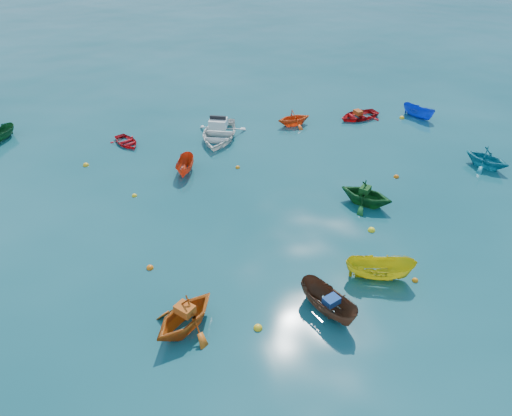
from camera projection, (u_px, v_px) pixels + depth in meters
name	position (u px, v px, depth m)	size (l,w,h in m)	color
ground	(287.00, 271.00, 23.49)	(160.00, 160.00, 0.00)	#093E46
sampan_brown_mid	(328.00, 312.00, 21.32)	(1.19, 3.17, 1.23)	#54301E
dinghy_orange_w	(186.00, 328.00, 20.58)	(2.74, 3.18, 1.67)	#C65812
sampan_yellow_mid	(378.00, 278.00, 23.12)	(1.20, 3.17, 1.23)	gold
dinghy_cyan_se	(484.00, 167.00, 31.91)	(2.40, 2.79, 1.47)	teal
sampan_orange_n	(186.00, 172.00, 31.37)	(0.97, 2.59, 1.00)	red
dinghy_green_n	(365.00, 204.00, 28.29)	(2.56, 2.97, 1.57)	#13541F
dinghy_red_ne	(358.00, 118.00, 38.28)	(2.30, 3.22, 0.67)	red
sampan_blue_far	(417.00, 117.00, 38.42)	(1.01, 2.68, 1.04)	blue
dinghy_red_far	(127.00, 144.00, 34.62)	(1.78, 2.49, 0.52)	red
dinghy_orange_far	(294.00, 125.00, 37.22)	(2.16, 2.51, 1.32)	#F35216
sampan_green_far	(3.00, 140.00, 35.10)	(0.99, 2.63, 1.02)	#124F23
motorboat_white	(219.00, 138.00, 35.33)	(3.48, 4.87, 1.61)	white
tarp_blue_a	(331.00, 301.00, 20.79)	(0.65, 0.50, 0.32)	navy
tarp_orange_a	(185.00, 309.00, 20.04)	(0.75, 0.57, 0.36)	#D25615
tarp_green_b	(365.00, 190.00, 27.81)	(0.66, 0.50, 0.32)	#104014
tarp_orange_b	(358.00, 112.00, 37.97)	(0.65, 0.49, 0.31)	#B84112
buoy_ye_a	(258.00, 328.00, 20.54)	(0.38, 0.38, 0.38)	yellow
buoy_or_b	(415.00, 281.00, 22.95)	(0.29, 0.29, 0.29)	orange
buoy_ye_b	(134.00, 196.00, 29.00)	(0.30, 0.30, 0.30)	yellow
buoy_or_c	(150.00, 268.00, 23.68)	(0.34, 0.34, 0.34)	orange
buoy_ye_c	(371.00, 231.00, 26.19)	(0.39, 0.39, 0.39)	yellow
buoy_or_d	(396.00, 177.00, 30.80)	(0.34, 0.34, 0.34)	#D4610B
buoy_ye_d	(86.00, 166.00, 32.04)	(0.38, 0.38, 0.38)	yellow
buoy_or_e	(238.00, 168.00, 31.79)	(0.29, 0.29, 0.29)	orange
buoy_ye_e	(402.00, 118.00, 38.25)	(0.38, 0.38, 0.38)	yellow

